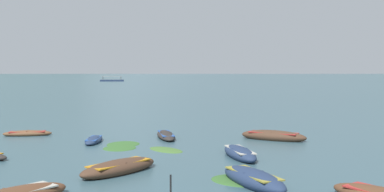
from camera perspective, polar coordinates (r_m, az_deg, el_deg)
The scene contains 14 objects.
ground_plane at distance 1506.18m, azimuth -0.88°, elevation 2.93°, with size 6000.00×6000.00×0.00m, color #385660.
mountain_2 at distance 2162.32m, azimuth -7.43°, elevation 9.25°, with size 1198.37×1198.37×474.62m, color slate.
rowboat_1 at distance 28.58m, azimuth 10.36°, elevation -5.06°, with size 4.31×3.19×0.76m.
rowboat_3 at distance 29.05m, azimuth -3.35°, elevation -5.05°, with size 1.74×4.24×0.48m.
rowboat_4 at distance 19.37m, azimuth -9.28°, elevation -9.01°, with size 3.56×3.92×0.69m.
rowboat_6 at distance 27.82m, azimuth -12.43°, elevation -5.52°, with size 0.93×3.11×0.41m.
rowboat_11 at distance 17.26m, azimuth 7.83°, elevation -10.45°, with size 2.69×4.07×0.73m.
rowboat_12 at distance 31.97m, azimuth -20.28°, elevation -4.51°, with size 3.28×1.46×0.45m.
rowboat_13 at distance 22.59m, azimuth 6.12°, elevation -7.28°, with size 1.84×3.98×0.64m.
ferry_0 at distance 205.69m, azimuth -10.18°, elevation 1.98°, with size 10.84×4.28×2.54m.
weed_patch_0 at distance 26.73m, azimuth -8.77°, elevation -6.12°, with size 2.34×1.91×0.14m, color #38662D.
weed_patch_1 at distance 25.42m, azimuth -9.23°, elevation -6.60°, with size 2.07×1.84×0.14m, color #38662D.
weed_patch_3 at distance 24.58m, azimuth -3.36°, elevation -6.90°, with size 2.51×1.30×0.14m, color #477033.
weed_patch_5 at distance 17.92m, azimuth 6.59°, elevation -10.68°, with size 2.63×2.11×0.14m, color #38662D.
Camera 1 is at (2.20, -6.18, 4.26)m, focal length 41.76 mm.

